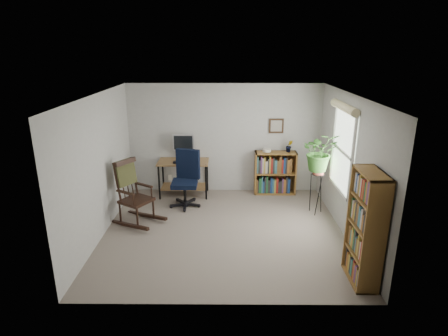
{
  "coord_description": "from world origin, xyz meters",
  "views": [
    {
      "loc": [
        0.05,
        -5.99,
        3.13
      ],
      "look_at": [
        0.0,
        0.4,
        1.05
      ],
      "focal_mm": 30.0,
      "sensor_mm": 36.0,
      "label": 1
    }
  ],
  "objects_px": {
    "tall_bookshelf": "(365,228)",
    "low_bookshelf": "(275,173)",
    "desk": "(184,178)",
    "office_chair": "(184,179)",
    "rocking_chair": "(136,192)"
  },
  "relations": [
    {
      "from": "rocking_chair",
      "to": "tall_bookshelf",
      "type": "distance_m",
      "value": 3.96
    },
    {
      "from": "desk",
      "to": "tall_bookshelf",
      "type": "relative_size",
      "value": 0.68
    },
    {
      "from": "office_chair",
      "to": "rocking_chair",
      "type": "relative_size",
      "value": 0.97
    },
    {
      "from": "desk",
      "to": "office_chair",
      "type": "height_order",
      "value": "office_chair"
    },
    {
      "from": "low_bookshelf",
      "to": "office_chair",
      "type": "bearing_deg",
      "value": -159.13
    },
    {
      "from": "office_chair",
      "to": "low_bookshelf",
      "type": "distance_m",
      "value": 2.06
    },
    {
      "from": "tall_bookshelf",
      "to": "rocking_chair",
      "type": "bearing_deg",
      "value": 153.17
    },
    {
      "from": "office_chair",
      "to": "low_bookshelf",
      "type": "relative_size",
      "value": 1.23
    },
    {
      "from": "low_bookshelf",
      "to": "tall_bookshelf",
      "type": "bearing_deg",
      "value": -76.22
    },
    {
      "from": "tall_bookshelf",
      "to": "office_chair",
      "type": "bearing_deg",
      "value": 137.07
    },
    {
      "from": "office_chair",
      "to": "tall_bookshelf",
      "type": "height_order",
      "value": "tall_bookshelf"
    },
    {
      "from": "tall_bookshelf",
      "to": "low_bookshelf",
      "type": "bearing_deg",
      "value": 103.78
    },
    {
      "from": "office_chair",
      "to": "low_bookshelf",
      "type": "bearing_deg",
      "value": 35.47
    },
    {
      "from": "desk",
      "to": "office_chair",
      "type": "bearing_deg",
      "value": -82.16
    },
    {
      "from": "desk",
      "to": "office_chair",
      "type": "relative_size",
      "value": 0.93
    }
  ]
}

